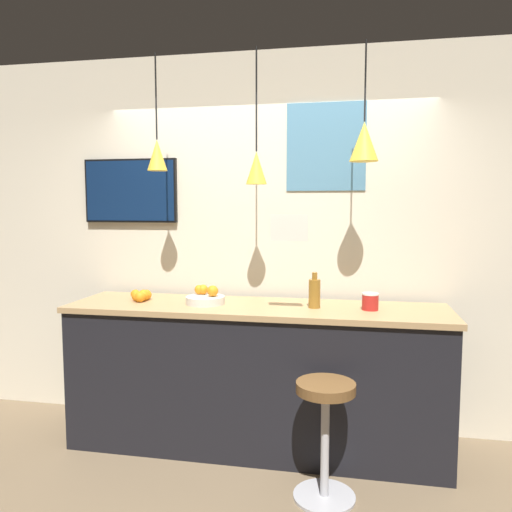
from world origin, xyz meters
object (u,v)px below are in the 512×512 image
(juice_bottle, at_px, (314,293))
(mounted_tv, at_px, (130,191))
(bar_stool, at_px, (325,420))
(fruit_bowl, at_px, (206,298))
(spread_jar, at_px, (370,301))

(juice_bottle, bearing_deg, mounted_tv, 165.14)
(bar_stool, relative_size, fruit_bowl, 2.51)
(juice_bottle, bearing_deg, bar_stool, -78.61)
(mounted_tv, bearing_deg, fruit_bowl, -27.99)
(spread_jar, xyz_separation_m, mounted_tv, (-1.90, 0.40, 0.76))
(spread_jar, bearing_deg, fruit_bowl, 179.52)
(bar_stool, xyz_separation_m, fruit_bowl, (-0.89, 0.57, 0.59))
(juice_bottle, distance_m, spread_jar, 0.38)
(bar_stool, relative_size, mounted_tv, 0.91)
(spread_jar, bearing_deg, bar_stool, -115.16)
(juice_bottle, bearing_deg, fruit_bowl, 179.29)
(fruit_bowl, relative_size, spread_jar, 2.43)
(fruit_bowl, relative_size, juice_bottle, 1.14)
(fruit_bowl, height_order, juice_bottle, juice_bottle)
(juice_bottle, height_order, spread_jar, juice_bottle)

